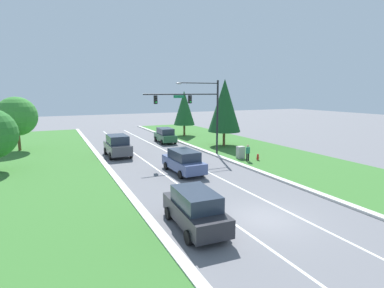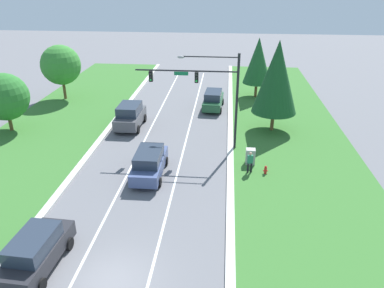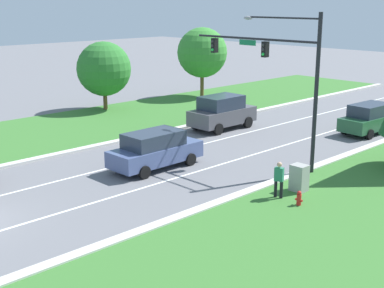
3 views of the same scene
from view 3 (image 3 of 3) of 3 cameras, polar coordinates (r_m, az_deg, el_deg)
name	(u,v)px [view 3 (image 3 of 3)]	position (r m, az deg, el deg)	size (l,w,h in m)	color
curb_strip_right	(23,275)	(17.95, -17.57, -13.19)	(0.50, 90.00, 0.15)	beige
traffic_signal_mast	(278,64)	(27.61, 9.19, 8.39)	(8.07, 0.41, 7.86)	black
graphite_suv	(222,112)	(35.91, 3.21, 3.43)	(2.31, 4.72, 2.25)	#4C4C51
slate_blue_suv	(155,149)	(27.43, -3.96, -0.59)	(2.16, 5.06, 1.93)	#475684
forest_suv	(370,118)	(36.54, 18.47, 2.62)	(2.26, 4.84, 1.94)	#235633
utility_cabinet	(299,179)	(24.45, 11.35, -3.65)	(0.70, 0.60, 1.29)	#9E9E99
pedestrian	(279,179)	(23.36, 9.25, -3.68)	(0.43, 0.32, 1.69)	black
fire_hydrant	(299,199)	(22.86, 11.34, -5.78)	(0.34, 0.20, 0.70)	red
oak_near_left_tree	(104,69)	(42.36, -9.37, 7.91)	(4.22, 4.22, 5.37)	brown
oak_far_left_tree	(202,53)	(47.51, 1.09, 9.72)	(4.38, 4.38, 6.16)	brown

